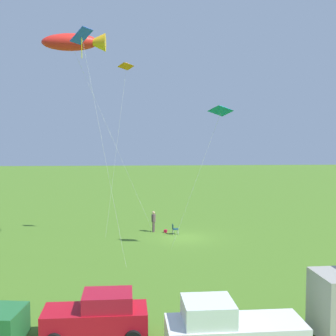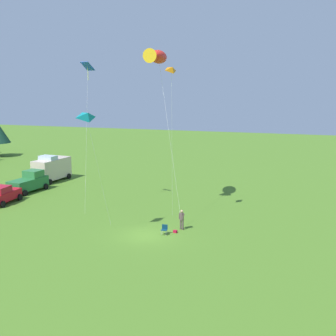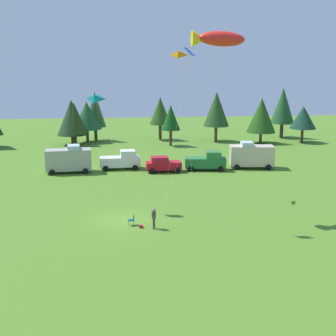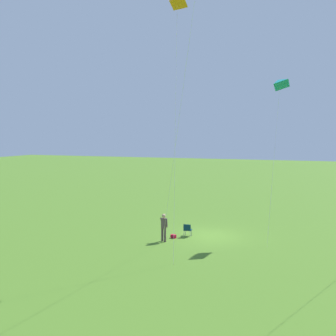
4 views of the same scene
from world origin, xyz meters
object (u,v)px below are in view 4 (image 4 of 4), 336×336
object	(u,v)px
kite_delta_orange	(176,4)
kite_delta_teal	(278,84)
person_kite_flyer	(164,225)
folding_chair	(188,229)
backpack_on_grass	(173,236)

from	to	relation	value
kite_delta_orange	kite_delta_teal	size ratio (longest dim) A/B	1.34
kite_delta_orange	kite_delta_teal	world-z (taller)	kite_delta_orange
person_kite_flyer	kite_delta_orange	world-z (taller)	kite_delta_orange
folding_chair	kite_delta_orange	size ratio (longest dim) A/B	0.06
person_kite_flyer	kite_delta_teal	bearing A→B (deg)	-34.36
backpack_on_grass	kite_delta_orange	size ratio (longest dim) A/B	0.02
person_kite_flyer	backpack_on_grass	world-z (taller)	person_kite_flyer
kite_delta_orange	person_kite_flyer	bearing A→B (deg)	-144.72
backpack_on_grass	person_kite_flyer	bearing A→B (deg)	-16.56
person_kite_flyer	backpack_on_grass	xyz separation A→B (m)	(-0.99, 0.29, -0.91)
folding_chair	kite_delta_orange	world-z (taller)	kite_delta_orange
folding_chair	backpack_on_grass	size ratio (longest dim) A/B	2.56
person_kite_flyer	folding_chair	distance (m)	2.03
kite_delta_orange	kite_delta_teal	bearing A→B (deg)	144.53
person_kite_flyer	kite_delta_teal	xyz separation A→B (m)	(-4.59, 6.25, 8.91)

